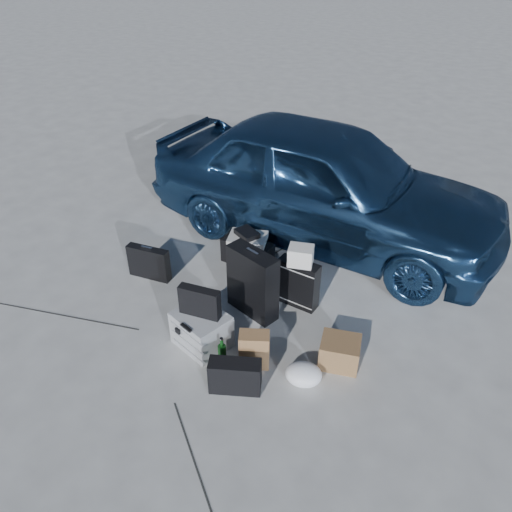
{
  "coord_description": "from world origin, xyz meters",
  "views": [
    {
      "loc": [
        2.36,
        -2.74,
        3.38
      ],
      "look_at": [
        0.04,
        0.85,
        0.54
      ],
      "focal_mm": 35.0,
      "sensor_mm": 36.0,
      "label": 1
    }
  ],
  "objects_px": {
    "car": "(324,182)",
    "suitcase_right": "(298,283)",
    "green_bottle": "(222,352)",
    "cardboard_box": "(340,352)",
    "duffel_bag": "(248,253)",
    "suitcase_left": "(253,283)",
    "pelican_case": "(202,330)",
    "briefcase": "(149,263)"
  },
  "relations": [
    {
      "from": "car",
      "to": "suitcase_right",
      "type": "distance_m",
      "value": 1.56
    },
    {
      "from": "car",
      "to": "green_bottle",
      "type": "bearing_deg",
      "value": -175.29
    },
    {
      "from": "car",
      "to": "cardboard_box",
      "type": "distance_m",
      "value": 2.38
    },
    {
      "from": "car",
      "to": "duffel_bag",
      "type": "xyz_separation_m",
      "value": [
        -0.42,
        -1.07,
        -0.6
      ]
    },
    {
      "from": "car",
      "to": "green_bottle",
      "type": "distance_m",
      "value": 2.64
    },
    {
      "from": "suitcase_right",
      "to": "cardboard_box",
      "type": "bearing_deg",
      "value": -36.26
    },
    {
      "from": "suitcase_left",
      "to": "cardboard_box",
      "type": "bearing_deg",
      "value": 2.92
    },
    {
      "from": "pelican_case",
      "to": "suitcase_left",
      "type": "distance_m",
      "value": 0.71
    },
    {
      "from": "car",
      "to": "pelican_case",
      "type": "relative_size",
      "value": 9.0
    },
    {
      "from": "pelican_case",
      "to": "cardboard_box",
      "type": "relative_size",
      "value": 1.38
    },
    {
      "from": "briefcase",
      "to": "cardboard_box",
      "type": "xyz_separation_m",
      "value": [
        2.4,
        -0.07,
        -0.06
      ]
    },
    {
      "from": "car",
      "to": "duffel_bag",
      "type": "bearing_deg",
      "value": 156.68
    },
    {
      "from": "pelican_case",
      "to": "suitcase_left",
      "type": "height_order",
      "value": "suitcase_left"
    },
    {
      "from": "pelican_case",
      "to": "suitcase_left",
      "type": "relative_size",
      "value": 0.67
    },
    {
      "from": "briefcase",
      "to": "duffel_bag",
      "type": "height_order",
      "value": "briefcase"
    },
    {
      "from": "pelican_case",
      "to": "green_bottle",
      "type": "height_order",
      "value": "pelican_case"
    },
    {
      "from": "pelican_case",
      "to": "green_bottle",
      "type": "distance_m",
      "value": 0.34
    },
    {
      "from": "pelican_case",
      "to": "duffel_bag",
      "type": "distance_m",
      "value": 1.44
    },
    {
      "from": "car",
      "to": "briefcase",
      "type": "distance_m",
      "value": 2.32
    },
    {
      "from": "briefcase",
      "to": "suitcase_left",
      "type": "distance_m",
      "value": 1.34
    },
    {
      "from": "pelican_case",
      "to": "duffel_bag",
      "type": "bearing_deg",
      "value": 118.64
    },
    {
      "from": "briefcase",
      "to": "cardboard_box",
      "type": "relative_size",
      "value": 1.41
    },
    {
      "from": "briefcase",
      "to": "pelican_case",
      "type": "bearing_deg",
      "value": -36.2
    },
    {
      "from": "suitcase_left",
      "to": "suitcase_right",
      "type": "distance_m",
      "value": 0.5
    },
    {
      "from": "briefcase",
      "to": "suitcase_left",
      "type": "relative_size",
      "value": 0.68
    },
    {
      "from": "suitcase_right",
      "to": "duffel_bag",
      "type": "height_order",
      "value": "suitcase_right"
    },
    {
      "from": "car",
      "to": "duffel_bag",
      "type": "height_order",
      "value": "car"
    },
    {
      "from": "car",
      "to": "pelican_case",
      "type": "height_order",
      "value": "car"
    },
    {
      "from": "car",
      "to": "suitcase_left",
      "type": "xyz_separation_m",
      "value": [
        0.12,
        -1.77,
        -0.38
      ]
    },
    {
      "from": "car",
      "to": "pelican_case",
      "type": "bearing_deg",
      "value": 177.57
    },
    {
      "from": "pelican_case",
      "to": "duffel_bag",
      "type": "xyz_separation_m",
      "value": [
        -0.4,
        1.38,
        -0.03
      ]
    },
    {
      "from": "suitcase_left",
      "to": "green_bottle",
      "type": "xyz_separation_m",
      "value": [
        0.18,
        -0.79,
        -0.22
      ]
    },
    {
      "from": "pelican_case",
      "to": "suitcase_right",
      "type": "distance_m",
      "value": 1.14
    },
    {
      "from": "briefcase",
      "to": "cardboard_box",
      "type": "distance_m",
      "value": 2.4
    },
    {
      "from": "suitcase_left",
      "to": "suitcase_right",
      "type": "height_order",
      "value": "suitcase_left"
    },
    {
      "from": "suitcase_left",
      "to": "car",
      "type": "bearing_deg",
      "value": 106.78
    },
    {
      "from": "suitcase_right",
      "to": "cardboard_box",
      "type": "xyz_separation_m",
      "value": [
        0.75,
        -0.56,
        -0.13
      ]
    },
    {
      "from": "car",
      "to": "cardboard_box",
      "type": "xyz_separation_m",
      "value": [
        1.19,
        -1.97,
        -0.62
      ]
    },
    {
      "from": "suitcase_right",
      "to": "duffel_bag",
      "type": "distance_m",
      "value": 0.94
    },
    {
      "from": "pelican_case",
      "to": "suitcase_left",
      "type": "xyz_separation_m",
      "value": [
        0.14,
        0.67,
        0.19
      ]
    },
    {
      "from": "suitcase_left",
      "to": "cardboard_box",
      "type": "distance_m",
      "value": 1.12
    },
    {
      "from": "car",
      "to": "briefcase",
      "type": "relative_size",
      "value": 8.83
    }
  ]
}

